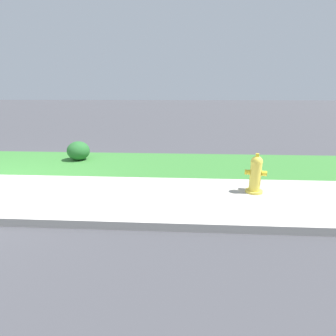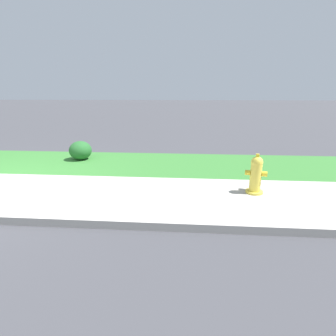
{
  "view_description": "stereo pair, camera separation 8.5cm",
  "coord_description": "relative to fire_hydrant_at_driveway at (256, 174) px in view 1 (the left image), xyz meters",
  "views": [
    {
      "loc": [
        3.89,
        -4.24,
        1.75
      ],
      "look_at": [
        3.61,
        0.43,
        0.4
      ],
      "focal_mm": 28.0,
      "sensor_mm": 36.0,
      "label": 1
    },
    {
      "loc": [
        3.98,
        -4.23,
        1.75
      ],
      "look_at": [
        3.61,
        0.43,
        0.4
      ],
      "focal_mm": 28.0,
      "sensor_mm": 36.0,
      "label": 2
    }
  ],
  "objects": [
    {
      "name": "fire_hydrant_at_driveway",
      "position": [
        0.0,
        0.0,
        0.0
      ],
      "size": [
        0.39,
        0.36,
        0.73
      ],
      "rotation": [
        0.0,
        0.0,
        6.06
      ],
      "color": "yellow",
      "rests_on": "ground"
    },
    {
      "name": "grass_verge",
      "position": [
        -5.19,
        1.89,
        -0.34
      ],
      "size": [
        18.0,
        2.33,
        0.01
      ],
      "primitive_type": "cube",
      "color": "#387A33",
      "rests_on": "ground"
    },
    {
      "name": "shrub_bush_near_lamp",
      "position": [
        -4.1,
        2.16,
        -0.1
      ],
      "size": [
        0.59,
        0.59,
        0.5
      ],
      "color": "#28662D",
      "rests_on": "ground"
    }
  ]
}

